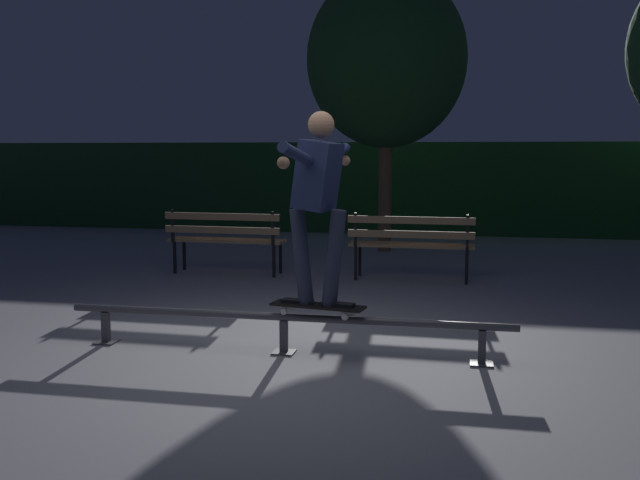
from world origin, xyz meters
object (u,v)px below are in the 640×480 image
(skateboard, at_px, (318,306))
(park_bench_left_center, at_px, (411,240))
(grind_rail, at_px, (284,323))
(park_bench_leftmost, at_px, (225,235))
(skateboarder, at_px, (318,192))
(tree_behind_benches, at_px, (387,60))

(skateboard, relative_size, park_bench_left_center, 0.50)
(grind_rail, xyz_separation_m, skateboard, (0.29, 0.00, 0.15))
(park_bench_leftmost, bearing_deg, grind_rail, -64.01)
(skateboarder, distance_m, park_bench_left_center, 3.64)
(skateboarder, distance_m, park_bench_leftmost, 4.13)
(grind_rail, distance_m, park_bench_left_center, 3.62)
(park_bench_leftmost, height_order, tree_behind_benches, tree_behind_benches)
(grind_rail, relative_size, park_bench_leftmost, 2.34)
(grind_rail, bearing_deg, park_bench_leftmost, 115.99)
(skateboarder, relative_size, park_bench_leftmost, 0.97)
(grind_rail, xyz_separation_m, park_bench_left_center, (0.78, 3.52, 0.28))
(park_bench_left_center, bearing_deg, grind_rail, -102.53)
(skateboarder, relative_size, tree_behind_benches, 0.34)
(grind_rail, distance_m, tree_behind_benches, 6.90)
(skateboarder, distance_m, tree_behind_benches, 6.52)
(park_bench_leftmost, bearing_deg, skateboard, -60.37)
(grind_rail, bearing_deg, tree_behind_benches, 88.75)
(grind_rail, relative_size, tree_behind_benches, 0.82)
(skateboard, distance_m, park_bench_left_center, 3.56)
(park_bench_leftmost, height_order, park_bench_left_center, same)
(skateboarder, bearing_deg, grind_rail, 179.90)
(park_bench_leftmost, relative_size, tree_behind_benches, 0.35)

